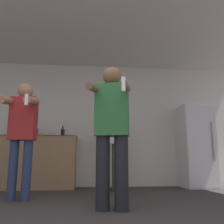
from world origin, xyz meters
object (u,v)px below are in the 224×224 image
(refrigerator, at_px, (196,146))
(bottle_clear_vodka, at_px, (19,129))
(bottle_dark_rum, at_px, (12,129))
(bottle_short_whiskey, at_px, (36,132))
(person_man_side, at_px, (22,127))
(person_spectator_back, at_px, (111,138))
(bottle_red_label, at_px, (29,131))
(person_woman_foreground, at_px, (112,128))
(bottle_amber_bourbon, at_px, (63,132))

(refrigerator, distance_m, bottle_clear_vodka, 3.50)
(refrigerator, relative_size, bottle_dark_rum, 4.79)
(bottle_dark_rum, bearing_deg, refrigerator, -1.35)
(bottle_short_whiskey, height_order, person_man_side, person_man_side)
(bottle_short_whiskey, height_order, person_spectator_back, person_spectator_back)
(person_man_side, bearing_deg, refrigerator, 25.25)
(bottle_short_whiskey, bearing_deg, person_spectator_back, -20.55)
(bottle_dark_rum, height_order, bottle_clear_vodka, bottle_clear_vodka)
(bottle_red_label, relative_size, bottle_clear_vodka, 0.82)
(refrigerator, height_order, bottle_clear_vodka, refrigerator)
(refrigerator, bearing_deg, person_spectator_back, -165.70)
(person_woman_foreground, distance_m, person_spectator_back, 1.73)
(bottle_amber_bourbon, bearing_deg, bottle_dark_rum, 180.00)
(bottle_dark_rum, bearing_deg, bottle_amber_bourbon, 0.00)
(bottle_red_label, relative_size, person_spectator_back, 0.18)
(refrigerator, distance_m, person_spectator_back, 1.81)
(person_woman_foreground, bearing_deg, bottle_clear_vodka, 125.39)
(bottle_short_whiskey, relative_size, person_woman_foreground, 0.16)
(bottle_amber_bourbon, distance_m, person_man_side, 1.56)
(bottle_red_label, relative_size, bottle_dark_rum, 0.86)
(bottle_amber_bourbon, relative_size, person_man_side, 0.15)
(refrigerator, bearing_deg, bottle_dark_rum, 178.65)
(bottle_amber_bourbon, bearing_deg, person_man_side, -104.11)
(bottle_red_label, bearing_deg, person_woman_foreground, -58.16)
(bottle_clear_vodka, bearing_deg, bottle_amber_bourbon, 0.00)
(bottle_red_label, xyz_separation_m, bottle_short_whiskey, (0.12, 0.00, -0.02))
(bottle_dark_rum, height_order, person_woman_foreground, person_woman_foreground)
(bottle_clear_vodka, bearing_deg, bottle_red_label, 0.00)
(person_woman_foreground, xyz_separation_m, person_spectator_back, (0.14, 1.73, 0.06))
(bottle_amber_bourbon, distance_m, bottle_short_whiskey, 0.52)
(bottle_amber_bourbon, distance_m, person_woman_foreground, 2.39)
(bottle_short_whiskey, relative_size, person_man_side, 0.16)
(bottle_clear_vodka, relative_size, person_spectator_back, 0.22)
(bottle_dark_rum, bearing_deg, person_woman_foreground, -52.60)
(bottle_amber_bourbon, bearing_deg, bottle_clear_vodka, -180.00)
(bottle_amber_bourbon, xyz_separation_m, person_spectator_back, (0.90, -0.53, -0.15))
(person_man_side, bearing_deg, person_spectator_back, 37.51)
(person_spectator_back, bearing_deg, bottle_clear_vodka, 163.06)
(refrigerator, xyz_separation_m, bottle_red_label, (-3.29, 0.09, 0.28))
(bottle_red_label, bearing_deg, refrigerator, -1.48)
(bottle_dark_rum, height_order, bottle_short_whiskey, bottle_dark_rum)
(bottle_dark_rum, xyz_separation_m, bottle_short_whiskey, (0.45, 0.00, -0.04))
(bottle_dark_rum, bearing_deg, bottle_red_label, 0.00)
(bottle_amber_bourbon, height_order, bottle_red_label, bottle_red_label)
(person_woman_foreground, height_order, person_man_side, person_man_side)
(refrigerator, xyz_separation_m, person_spectator_back, (-1.75, -0.45, 0.10))
(refrigerator, height_order, bottle_amber_bourbon, refrigerator)
(person_man_side, bearing_deg, bottle_clear_vodka, 106.98)
(bottle_clear_vodka, bearing_deg, person_man_side, -73.02)
(refrigerator, relative_size, bottle_red_label, 5.55)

